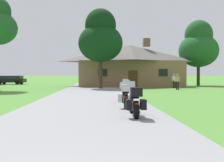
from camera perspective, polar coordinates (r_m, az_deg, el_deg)
ground_plane at (r=22.20m, az=-4.11°, el=-2.81°), size 500.00×500.00×0.00m
asphalt_driveway at (r=20.21m, az=-4.24°, el=-3.15°), size 6.40×80.00×0.06m
motorcycle_silver_nearest_to_camera at (r=10.26m, az=4.70°, el=-4.38°), size 0.72×2.08×1.30m
motorcycle_green_second_in_row at (r=13.03m, az=2.99°, el=-3.13°), size 0.89×2.08×1.30m
motorcycle_blue_farthest_in_row at (r=15.82m, az=2.57°, el=-2.28°), size 0.78×2.08×1.30m
stone_lodge at (r=37.57m, az=3.61°, el=3.37°), size 14.02×9.03×6.55m
bystander_white_shirt_near_lodge at (r=33.14m, az=12.88°, el=0.18°), size 0.50×0.36×1.67m
bystander_tan_shirt_beside_signpost at (r=29.49m, az=13.50°, el=0.02°), size 0.49×0.37×1.67m
tree_right_of_lodge at (r=41.14m, az=17.61°, el=7.00°), size 5.58×5.58×9.33m
tree_by_lodge_front at (r=31.03m, az=-2.41°, el=8.97°), size 4.98×4.98×8.98m
parked_black_suv_far_left at (r=46.58m, az=-20.35°, el=0.29°), size 4.74×2.23×1.40m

